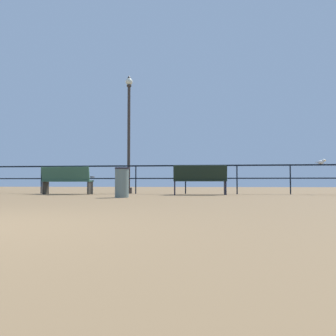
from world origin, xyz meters
TOP-DOWN VIEW (x-y plane):
  - pier_railing at (0.00, 9.69)m, footprint 21.84×0.05m
  - bench_near_left at (-2.28, 8.86)m, footprint 1.79×0.69m
  - bench_near_right at (2.35, 8.85)m, footprint 1.80×0.73m
  - lamppost_center at (-0.35, 10.03)m, footprint 0.27×0.27m
  - seagull_on_rail at (6.48, 9.67)m, footprint 0.30×0.28m
  - trash_bin at (0.29, 6.54)m, footprint 0.39×0.39m

SIDE VIEW (x-z plane):
  - trash_bin at x=0.29m, z-range 0.00..0.82m
  - bench_near_left at x=-2.28m, z-range 0.06..1.02m
  - bench_near_right at x=2.35m, z-range 0.06..1.04m
  - pier_railing at x=0.00m, z-range 0.24..1.29m
  - seagull_on_rail at x=6.48m, z-range 1.03..1.20m
  - lamppost_center at x=-0.35m, z-range 0.08..4.57m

